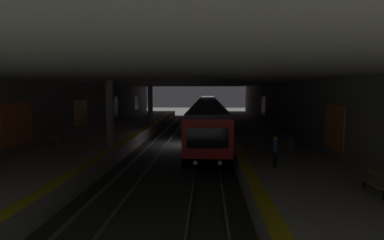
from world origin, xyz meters
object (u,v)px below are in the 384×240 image
at_px(person_waiting_near, 113,123).
at_px(bench_left_far, 254,115).
at_px(bench_left_near, 376,181).
at_px(bench_right_near, 57,138).
at_px(pillar_far, 150,104).
at_px(metro_train, 208,111).
at_px(person_walking_mid, 275,150).
at_px(bench_left_mid, 274,126).
at_px(trash_bin, 291,142).
at_px(bench_right_mid, 130,115).
at_px(suitcase_rolling, 275,147).
at_px(pillar_near, 110,115).

bearing_deg(person_waiting_near, bench_left_far, -45.34).
relative_size(bench_left_near, bench_right_near, 1.00).
relative_size(pillar_far, metro_train, 0.09).
xyz_separation_m(metro_train, person_walking_mid, (-26.97, -3.44, -0.12)).
bearing_deg(bench_left_mid, person_walking_mid, 168.20).
bearing_deg(metro_train, bench_left_near, -168.45).
height_order(metro_train, trash_bin, metro_train).
height_order(bench_right_mid, suitcase_rolling, suitcase_rolling).
relative_size(bench_right_mid, trash_bin, 2.00).
bearing_deg(pillar_near, pillar_far, 0.00).
distance_m(pillar_near, bench_right_near, 4.64).
relative_size(pillar_far, bench_left_near, 2.68).
height_order(metro_train, bench_left_mid, metro_train).
distance_m(metro_train, bench_right_near, 23.88).
distance_m(pillar_near, person_waiting_near, 7.71).
distance_m(bench_left_near, bench_right_mid, 35.20).
height_order(bench_left_mid, bench_right_near, same).
height_order(bench_left_near, person_waiting_near, person_waiting_near).
distance_m(bench_left_mid, person_waiting_near, 15.04).
bearing_deg(bench_right_near, metro_train, -26.72).
relative_size(bench_left_far, person_walking_mid, 1.07).
xyz_separation_m(bench_right_near, suitcase_rolling, (-1.40, -15.08, -0.24)).
bearing_deg(bench_left_far, bench_right_mid, 89.98).
relative_size(bench_right_near, person_walking_mid, 1.07).
bearing_deg(bench_left_far, bench_right_near, 141.03).
xyz_separation_m(metro_train, suitcase_rolling, (-22.72, -4.34, -0.69)).
bearing_deg(person_waiting_near, person_walking_mid, -134.94).
height_order(bench_left_mid, person_waiting_near, person_waiting_near).
relative_size(bench_left_near, trash_bin, 2.00).
xyz_separation_m(pillar_near, person_waiting_near, (7.31, 2.04, -1.35)).
bearing_deg(metro_train, bench_right_mid, 91.16).
distance_m(bench_left_near, person_walking_mid, 4.98).
xyz_separation_m(person_walking_mid, suitcase_rolling, (4.24, -0.91, -0.57)).
xyz_separation_m(suitcase_rolling, trash_bin, (0.79, -1.26, 0.14)).
bearing_deg(suitcase_rolling, bench_left_mid, -11.68).
xyz_separation_m(person_waiting_near, suitcase_rolling, (-7.75, -12.93, -0.63)).
distance_m(bench_left_far, bench_right_near, 27.14).
bearing_deg(bench_right_mid, pillar_near, -169.26).
bearing_deg(pillar_near, bench_left_near, -124.09).
height_order(bench_left_near, trash_bin, bench_left_near).
bearing_deg(bench_left_near, bench_left_far, 0.00).
distance_m(bench_right_near, suitcase_rolling, 15.15).
relative_size(pillar_near, bench_left_mid, 2.68).
relative_size(bench_left_near, bench_left_mid, 1.00).
height_order(bench_right_mid, person_walking_mid, person_walking_mid).
distance_m(bench_left_mid, person_walking_mid, 14.18).
bearing_deg(suitcase_rolling, pillar_near, 87.67).
distance_m(bench_left_mid, bench_left_far, 12.87).
bearing_deg(bench_right_mid, suitcase_rolling, -146.18).
bearing_deg(bench_left_near, trash_bin, 4.63).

